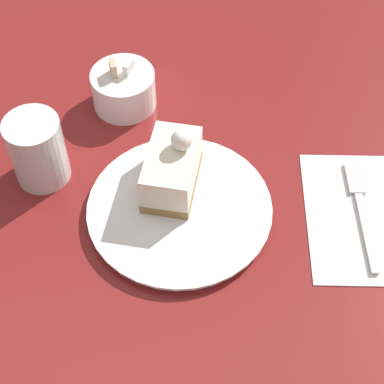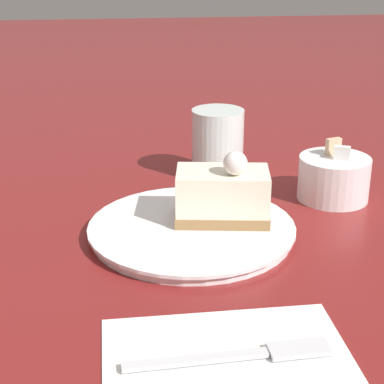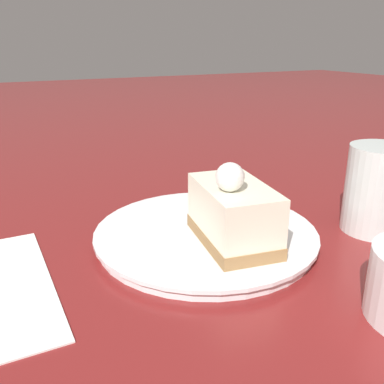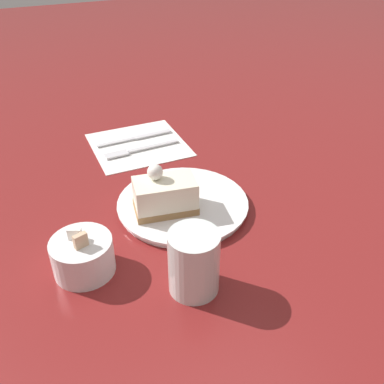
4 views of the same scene
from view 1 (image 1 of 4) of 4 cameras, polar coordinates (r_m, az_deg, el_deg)
ground_plane at (r=0.81m, az=-2.71°, el=-3.32°), size 4.00×4.00×0.00m
plate at (r=0.82m, az=-1.11°, el=-1.56°), size 0.24×0.24×0.01m
cake_slice at (r=0.81m, az=-1.77°, el=2.14°), size 0.08×0.12×0.09m
napkin at (r=0.86m, az=16.71°, el=-2.09°), size 0.20×0.21×0.00m
fork at (r=0.86m, az=14.76°, el=-1.08°), size 0.02×0.17×0.00m
sugar_bowl at (r=0.94m, az=-6.09°, el=9.10°), size 0.09×0.09×0.08m
drinking_glass at (r=0.85m, az=-13.58°, el=3.64°), size 0.07×0.07×0.10m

